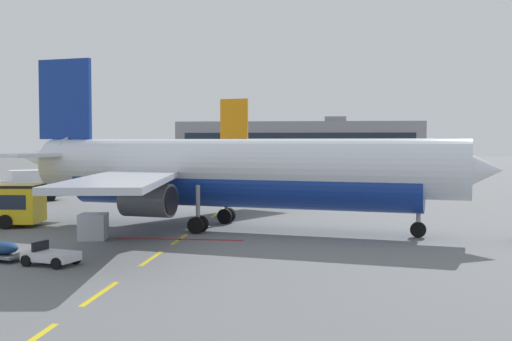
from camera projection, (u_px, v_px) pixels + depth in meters
The scene contains 8 objects.
ground at pixel (476, 211), 53.73m from camera, with size 400.00×400.00×0.00m, color slate.
apron_paint_markings at pixel (222, 210), 54.47m from camera, with size 8.00×97.37×0.01m.
airliner_foreground at pixel (232, 172), 42.69m from camera, with size 34.60×33.85×12.20m.
airliner_mid_left at pixel (321, 154), 92.32m from camera, with size 35.77×34.87×12.67m.
fuel_service_truck at pixel (27, 185), 62.43m from camera, with size 6.86×6.41×3.14m.
baggage_train at pixel (2, 250), 31.34m from camera, with size 8.67×3.81×1.14m.
uld_cargo_container at pixel (93, 227), 38.11m from camera, with size 1.79×1.76×1.60m.
terminal_satellite at pixel (300, 142), 177.47m from camera, with size 67.34×22.75×13.05m.
Camera 1 is at (26.76, -15.24, 6.04)m, focal length 43.55 mm.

